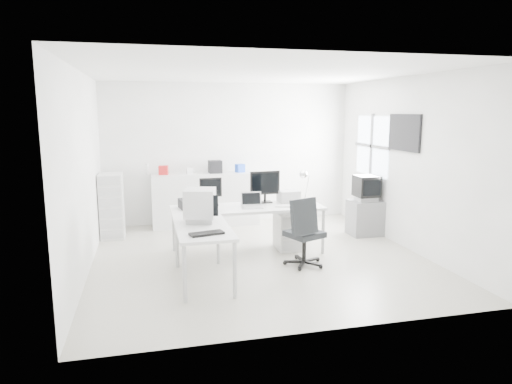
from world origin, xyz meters
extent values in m
cube|color=silver|center=(0.00, 0.00, 0.00)|extent=(5.00, 5.00, 0.01)
cube|color=white|center=(0.00, 0.00, 2.80)|extent=(5.00, 5.00, 0.01)
cube|color=white|center=(0.00, 2.50, 1.40)|extent=(5.00, 0.02, 2.80)
cube|color=white|center=(-2.50, 0.00, 1.40)|extent=(0.02, 5.00, 2.80)
cube|color=white|center=(2.50, 0.00, 1.40)|extent=(0.02, 5.00, 2.80)
cube|color=silver|center=(0.59, 0.35, 0.30)|extent=(0.40, 0.50, 0.60)
cube|color=black|center=(-0.96, 0.40, 0.82)|extent=(0.46, 0.38, 0.15)
cube|color=silver|center=(0.54, 0.15, 0.76)|extent=(0.48, 0.25, 0.02)
sphere|color=silver|center=(0.84, 0.20, 0.78)|extent=(0.06, 0.06, 0.06)
cube|color=#A6A6A6|center=(0.64, 0.52, 0.85)|extent=(0.35, 0.30, 0.19)
cube|color=black|center=(-0.96, -1.20, 0.76)|extent=(0.45, 0.25, 0.03)
cube|color=slate|center=(2.22, 0.84, 0.32)|extent=(0.58, 0.48, 0.64)
cube|color=silver|center=(-0.54, 2.24, 0.52)|extent=(2.09, 0.52, 1.04)
cube|color=#B4191B|center=(-1.34, 2.24, 1.13)|extent=(0.19, 0.18, 0.17)
cube|color=silver|center=(-0.84, 2.24, 1.10)|extent=(0.13, 0.12, 0.12)
cube|color=black|center=(-0.34, 2.24, 1.17)|extent=(0.26, 0.24, 0.25)
cube|color=#1A43B8|center=(0.16, 2.24, 1.12)|extent=(0.20, 0.19, 0.16)
cylinder|color=silver|center=(-1.64, 2.28, 1.15)|extent=(0.07, 0.07, 0.22)
cube|color=silver|center=(-2.28, 1.72, 0.58)|extent=(0.41, 0.48, 1.16)
camera|label=1|loc=(-1.65, -6.61, 2.25)|focal=32.00mm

